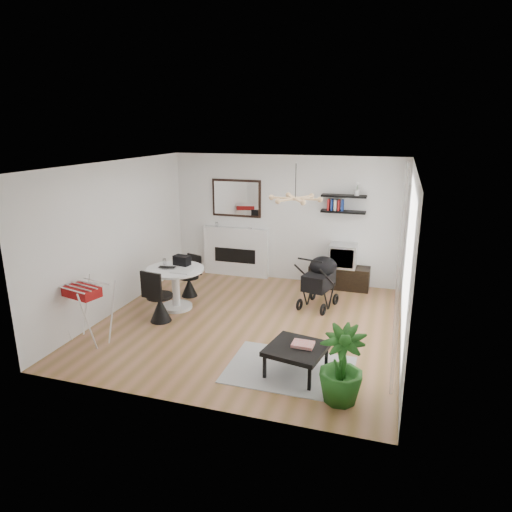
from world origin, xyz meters
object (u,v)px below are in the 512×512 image
(fireplace, at_px, (236,246))
(stroller, at_px, (320,283))
(drying_rack, at_px, (87,312))
(coffee_table, at_px, (296,350))
(dining_table, at_px, (176,282))
(tv_console, at_px, (339,277))
(crt_tv, at_px, (343,256))
(potted_plant, at_px, (341,365))

(fireplace, xyz_separation_m, stroller, (2.12, -1.28, -0.24))
(drying_rack, relative_size, stroller, 0.91)
(fireplace, height_order, stroller, fireplace)
(stroller, bearing_deg, coffee_table, -73.37)
(dining_table, height_order, stroller, stroller)
(dining_table, height_order, drying_rack, drying_rack)
(drying_rack, bearing_deg, tv_console, 60.93)
(fireplace, height_order, crt_tv, fireplace)
(crt_tv, distance_m, potted_plant, 4.16)
(tv_console, xyz_separation_m, stroller, (-0.22, -1.13, 0.22))
(crt_tv, bearing_deg, drying_rack, -133.39)
(fireplace, bearing_deg, dining_table, -100.25)
(coffee_table, distance_m, potted_plant, 0.83)
(tv_console, distance_m, coffee_table, 3.65)
(drying_rack, bearing_deg, fireplace, 88.08)
(coffee_table, bearing_deg, stroller, 92.66)
(tv_console, bearing_deg, drying_rack, -132.89)
(fireplace, bearing_deg, tv_console, -3.66)
(drying_rack, bearing_deg, potted_plant, 7.39)
(tv_console, relative_size, potted_plant, 1.26)
(fireplace, relative_size, coffee_table, 2.47)
(coffee_table, height_order, potted_plant, potted_plant)
(crt_tv, distance_m, coffee_table, 3.66)
(dining_table, bearing_deg, drying_rack, -112.61)
(crt_tv, height_order, potted_plant, potted_plant)
(fireplace, height_order, coffee_table, fireplace)
(drying_rack, bearing_deg, coffee_table, 14.46)
(dining_table, bearing_deg, crt_tv, 36.09)
(fireplace, relative_size, potted_plant, 2.19)
(coffee_table, bearing_deg, crt_tv, 87.45)
(stroller, bearing_deg, drying_rack, -127.45)
(tv_console, distance_m, stroller, 1.17)
(tv_console, relative_size, crt_tv, 2.26)
(stroller, bearing_deg, crt_tv, 90.04)
(potted_plant, bearing_deg, coffee_table, 143.71)
(coffee_table, relative_size, potted_plant, 0.89)
(dining_table, xyz_separation_m, stroller, (2.51, 0.91, -0.06))
(crt_tv, height_order, stroller, stroller)
(tv_console, xyz_separation_m, coffee_table, (-0.11, -3.65, 0.12))
(dining_table, bearing_deg, potted_plant, -32.42)
(crt_tv, bearing_deg, fireplace, 176.35)
(crt_tv, xyz_separation_m, dining_table, (-2.79, -2.04, -0.19))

